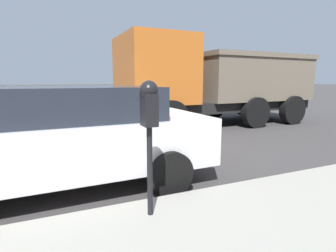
{
  "coord_description": "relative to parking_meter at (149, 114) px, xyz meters",
  "views": [
    {
      "loc": [
        -5.12,
        0.26,
        1.59
      ],
      "look_at": [
        -2.54,
        -0.83,
        1.11
      ],
      "focal_mm": 28.0,
      "sensor_mm": 36.0,
      "label": 1
    }
  ],
  "objects": [
    {
      "name": "parking_meter",
      "position": [
        0.0,
        0.0,
        0.0
      ],
      "size": [
        0.21,
        0.19,
        1.46
      ],
      "color": "black",
      "rests_on": "sidewalk"
    },
    {
      "name": "car_white",
      "position": [
        1.51,
        0.85,
        -0.45
      ],
      "size": [
        2.09,
        4.49,
        1.51
      ],
      "rotation": [
        0.0,
        0.0,
        0.02
      ],
      "color": "silver",
      "rests_on": "ground_plane"
    },
    {
      "name": "dump_truck",
      "position": [
        5.66,
        -4.52,
        0.31
      ],
      "size": [
        2.99,
        7.21,
        2.98
      ],
      "rotation": [
        0.0,
        0.0,
        0.03
      ],
      "color": "black",
      "rests_on": "ground_plane"
    },
    {
      "name": "ground_plane",
      "position": [
        2.57,
        0.61,
        -1.25
      ],
      "size": [
        220.0,
        220.0,
        0.0
      ],
      "primitive_type": "plane",
      "color": "#3D3A3A"
    }
  ]
}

